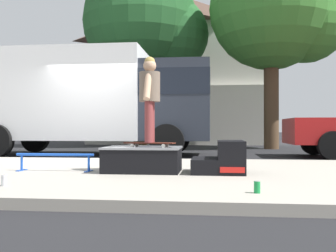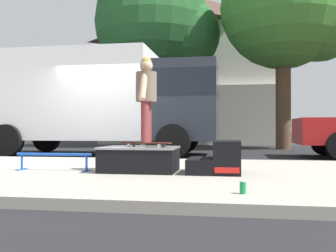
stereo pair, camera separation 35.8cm
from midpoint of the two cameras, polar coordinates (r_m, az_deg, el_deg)
The scene contains 12 objects.
ground_plane at distance 9.66m, azimuth -10.89°, elevation -5.01°, with size 140.00×140.00×0.00m, color black.
sidewalk_slab at distance 6.93m, azimuth -19.58°, elevation -6.35°, with size 50.00×5.00×0.12m, color #A8A093.
skate_box at distance 6.04m, azimuth -2.48°, elevation -4.73°, with size 1.16×0.80×0.38m.
kicker_ramp at distance 5.91m, azimuth 9.20°, elevation -4.87°, with size 0.78×0.82×0.48m.
grind_rail at distance 6.43m, azimuth -14.80°, elevation -4.48°, with size 1.25×0.28×0.28m.
skateboard at distance 5.98m, azimuth -1.49°, elevation -2.52°, with size 0.80×0.35×0.07m.
skater_kid at distance 6.00m, azimuth -1.49°, elevation 4.97°, with size 0.32×0.67×1.31m.
soda_can at distance 4.13m, azimuth 13.34°, elevation -8.75°, with size 0.07×0.07×0.13m.
box_truck at distance 11.85m, azimuth -8.71°, elevation 4.09°, with size 6.91×2.63×3.05m.
street_tree_main at distance 17.18m, azimuth -0.81°, elevation 14.47°, with size 5.32×4.84×7.75m.
street_tree_neighbour at distance 16.04m, azimuth 18.09°, elevation 15.78°, with size 5.19×4.71×7.75m.
house_behind at distance 22.79m, azimuth 4.78°, elevation 8.39°, with size 9.54×8.23×8.40m.
Camera 2 is at (3.51, -9.00, 0.79)m, focal length 41.81 mm.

